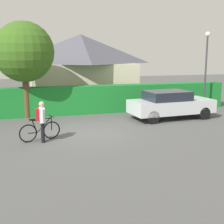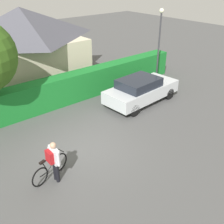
{
  "view_description": "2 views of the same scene",
  "coord_description": "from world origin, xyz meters",
  "px_view_note": "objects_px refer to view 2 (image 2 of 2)",
  "views": [
    {
      "loc": [
        -2.43,
        -12.46,
        3.37
      ],
      "look_at": [
        1.23,
        0.06,
        0.84
      ],
      "focal_mm": 48.87,
      "sensor_mm": 36.0,
      "label": 1
    },
    {
      "loc": [
        -4.87,
        -7.58,
        6.52
      ],
      "look_at": [
        1.55,
        0.15,
        1.15
      ],
      "focal_mm": 42.65,
      "sensor_mm": 36.0,
      "label": 2
    }
  ],
  "objects_px": {
    "bicycle": "(50,169)",
    "street_lamp": "(160,37)",
    "person_rider": "(54,159)",
    "parked_car_near": "(141,90)"
  },
  "relations": [
    {
      "from": "person_rider",
      "to": "street_lamp",
      "type": "bearing_deg",
      "value": 22.91
    },
    {
      "from": "parked_car_near",
      "to": "person_rider",
      "type": "bearing_deg",
      "value": -159.2
    },
    {
      "from": "bicycle",
      "to": "person_rider",
      "type": "relative_size",
      "value": 1.01
    },
    {
      "from": "bicycle",
      "to": "street_lamp",
      "type": "height_order",
      "value": "street_lamp"
    },
    {
      "from": "parked_car_near",
      "to": "person_rider",
      "type": "xyz_separation_m",
      "value": [
        -6.7,
        -2.54,
        0.19
      ]
    },
    {
      "from": "bicycle",
      "to": "street_lamp",
      "type": "bearing_deg",
      "value": 21.47
    },
    {
      "from": "person_rider",
      "to": "street_lamp",
      "type": "height_order",
      "value": "street_lamp"
    },
    {
      "from": "parked_car_near",
      "to": "street_lamp",
      "type": "bearing_deg",
      "value": 27.36
    },
    {
      "from": "parked_car_near",
      "to": "bicycle",
      "type": "distance_m",
      "value": 7.14
    },
    {
      "from": "bicycle",
      "to": "street_lamp",
      "type": "distance_m",
      "value": 10.8
    }
  ]
}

